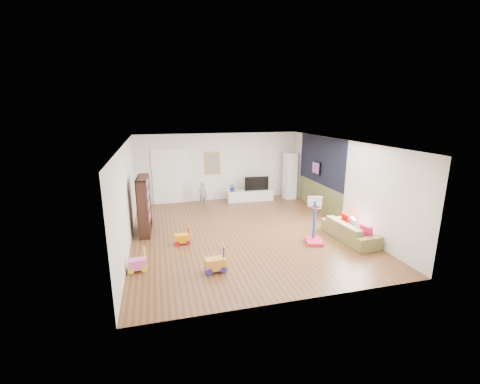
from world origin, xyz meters
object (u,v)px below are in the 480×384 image
object	(u,v)px
media_console	(250,195)
sofa	(350,231)
bookshelf	(144,205)
basketball_hoop	(315,221)

from	to	relation	value
media_console	sofa	xyz separation A→B (m)	(1.61, -4.59, 0.05)
bookshelf	media_console	bearing A→B (deg)	35.70
bookshelf	sofa	xyz separation A→B (m)	(5.63, -2.01, -0.59)
media_console	sofa	world-z (taller)	sofa
media_console	sofa	distance (m)	4.87
bookshelf	basketball_hoop	bearing A→B (deg)	-20.85
media_console	bookshelf	xyz separation A→B (m)	(-4.02, -2.58, 0.64)
bookshelf	basketball_hoop	size ratio (longest dim) A/B	1.31
bookshelf	sofa	world-z (taller)	bookshelf
sofa	basketball_hoop	distance (m)	1.17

